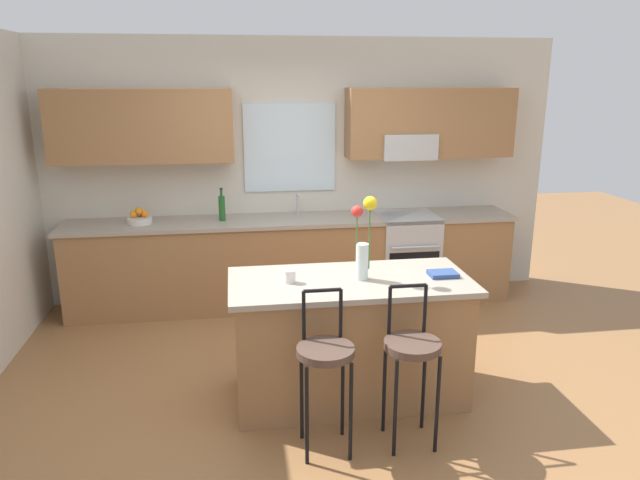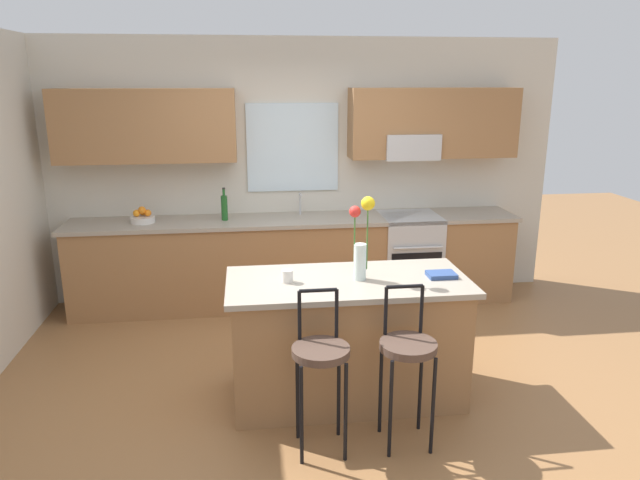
# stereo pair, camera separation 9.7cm
# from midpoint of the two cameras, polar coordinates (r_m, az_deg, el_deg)

# --- Properties ---
(ground_plane) EXTENTS (14.00, 14.00, 0.00)m
(ground_plane) POSITION_cam_midpoint_polar(r_m,az_deg,el_deg) (4.72, 0.21, -13.65)
(ground_plane) COLOR olive
(back_wall_assembly) EXTENTS (5.60, 0.50, 2.70)m
(back_wall_assembly) POSITION_cam_midpoint_polar(r_m,az_deg,el_deg) (6.14, -1.99, 8.12)
(back_wall_assembly) COLOR beige
(back_wall_assembly) RESTS_ON ground
(counter_run) EXTENTS (4.56, 0.64, 0.92)m
(counter_run) POSITION_cam_midpoint_polar(r_m,az_deg,el_deg) (6.09, -1.86, -2.01)
(counter_run) COLOR #996B42
(counter_run) RESTS_ON ground
(sink_faucet) EXTENTS (0.02, 0.13, 0.23)m
(sink_faucet) POSITION_cam_midpoint_polar(r_m,az_deg,el_deg) (6.08, -1.48, 3.77)
(sink_faucet) COLOR #B7BABC
(sink_faucet) RESTS_ON counter_run
(oven_range) EXTENTS (0.60, 0.64, 0.92)m
(oven_range) POSITION_cam_midpoint_polar(r_m,az_deg,el_deg) (6.29, 9.03, -1.69)
(oven_range) COLOR #B7BABC
(oven_range) RESTS_ON ground
(kitchen_island) EXTENTS (1.72, 0.81, 0.92)m
(kitchen_island) POSITION_cam_midpoint_polar(r_m,az_deg,el_deg) (4.34, 3.32, -9.55)
(kitchen_island) COLOR #996B42
(kitchen_island) RESTS_ON ground
(bar_stool_near) EXTENTS (0.36, 0.36, 1.04)m
(bar_stool_near) POSITION_cam_midpoint_polar(r_m,az_deg,el_deg) (3.68, 0.84, -11.39)
(bar_stool_near) COLOR black
(bar_stool_near) RESTS_ON ground
(bar_stool_middle) EXTENTS (0.36, 0.36, 1.04)m
(bar_stool_middle) POSITION_cam_midpoint_polar(r_m,az_deg,el_deg) (3.78, 9.26, -10.77)
(bar_stool_middle) COLOR black
(bar_stool_middle) RESTS_ON ground
(flower_vase) EXTENTS (0.18, 0.10, 0.60)m
(flower_vase) POSITION_cam_midpoint_polar(r_m,az_deg,el_deg) (4.08, 4.71, 0.01)
(flower_vase) COLOR silver
(flower_vase) RESTS_ON kitchen_island
(mug_ceramic) EXTENTS (0.08, 0.08, 0.09)m
(mug_ceramic) POSITION_cam_midpoint_polar(r_m,az_deg,el_deg) (4.09, -2.51, -3.53)
(mug_ceramic) COLOR silver
(mug_ceramic) RESTS_ON kitchen_island
(cookbook) EXTENTS (0.20, 0.15, 0.03)m
(cookbook) POSITION_cam_midpoint_polar(r_m,az_deg,el_deg) (4.30, 12.36, -3.32)
(cookbook) COLOR navy
(cookbook) RESTS_ON kitchen_island
(fruit_bowl_oranges) EXTENTS (0.24, 0.24, 0.16)m
(fruit_bowl_oranges) POSITION_cam_midpoint_polar(r_m,az_deg,el_deg) (6.02, -16.43, 2.12)
(fruit_bowl_oranges) COLOR silver
(fruit_bowl_oranges) RESTS_ON counter_run
(bottle_olive_oil) EXTENTS (0.06, 0.06, 0.33)m
(bottle_olive_oil) POSITION_cam_midpoint_polar(r_m,az_deg,el_deg) (5.92, -8.82, 3.18)
(bottle_olive_oil) COLOR #1E5923
(bottle_olive_oil) RESTS_ON counter_run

